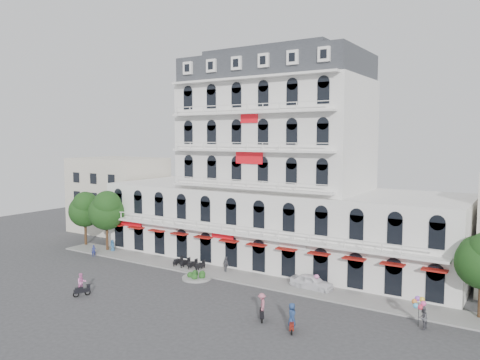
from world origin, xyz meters
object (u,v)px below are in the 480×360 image
rider_east (292,317)px  rider_center (262,306)px  rider_southwest (82,284)px  balloon_vendor (422,313)px  parked_car (312,282)px

rider_east → rider_center: size_ratio=1.00×
rider_southwest → balloon_vendor: size_ratio=0.93×
parked_car → rider_southwest: rider_southwest is taller
rider_east → rider_southwest: bearing=74.3°
rider_southwest → rider_center: size_ratio=0.97×
rider_southwest → balloon_vendor: balloon_vendor is taller
rider_southwest → rider_center: (17.64, 4.16, 0.07)m
parked_car → rider_east: 10.86m
parked_car → rider_east: bearing=-161.5°
rider_southwest → balloon_vendor: 30.77m
rider_southwest → rider_east: 21.07m
parked_car → rider_center: bearing=-178.5°
parked_car → rider_southwest: (-17.85, -13.86, 0.42)m
rider_southwest → rider_east: (20.79, 3.41, 0.02)m
rider_east → rider_center: (-3.16, 0.75, 0.06)m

